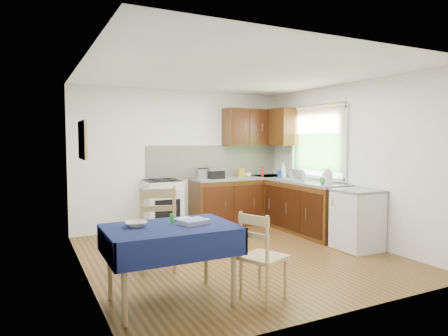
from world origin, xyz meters
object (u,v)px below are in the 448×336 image
sandwich_press (215,174)px  kettle (328,177)px  dish_rack (297,179)px  toaster (203,174)px  dining_table (171,236)px  chair_far (158,226)px  chair_near (261,253)px

sandwich_press → kettle: kettle is taller
sandwich_press → dish_rack: dish_rack is taller
toaster → dish_rack: 1.68m
sandwich_press → dining_table: bearing=-143.7°
dining_table → kettle: size_ratio=4.82×
kettle → dining_table: bearing=-158.0°
sandwich_press → toaster: bearing=151.4°
dining_table → sandwich_press: (1.85, 2.89, 0.33)m
dish_rack → dining_table: bearing=-130.2°
dining_table → kettle: kettle is taller
dining_table → dish_rack: dish_rack is taller
toaster → sandwich_press: size_ratio=0.87×
dining_table → kettle: bearing=35.3°
chair_far → kettle: bearing=-161.5°
dining_table → toaster: toaster is taller
toaster → dish_rack: size_ratio=0.60×
dining_table → sandwich_press: sandwich_press is taller
chair_near → dish_rack: size_ratio=2.08×
sandwich_press → kettle: bearing=-75.4°
dining_table → toaster: (1.63, 2.92, 0.33)m
chair_far → kettle: 2.93m
chair_near → dining_table: bearing=43.8°
chair_far → chair_near: bearing=129.7°
chair_near → kettle: size_ratio=3.43×
dining_table → chair_near: (0.82, -0.36, -0.18)m
sandwich_press → dish_rack: (1.13, -0.96, -0.06)m
chair_far → kettle: size_ratio=4.04×
chair_far → toaster: toaster is taller
dining_table → sandwich_press: 3.45m
toaster → chair_far: bearing=-111.9°
chair_far → dish_rack: 3.01m
sandwich_press → dish_rack: bearing=-61.4°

